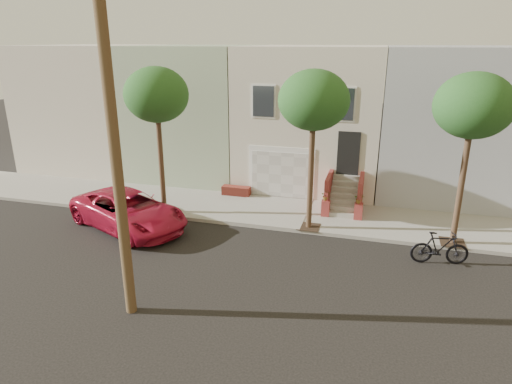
# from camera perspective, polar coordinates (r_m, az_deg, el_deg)

# --- Properties ---
(ground) EXTENTS (90.00, 90.00, 0.00)m
(ground) POSITION_cam_1_polar(r_m,az_deg,el_deg) (15.29, 0.56, -10.19)
(ground) COLOR black
(ground) RESTS_ON ground
(sidewalk) EXTENTS (40.00, 3.70, 0.15)m
(sidewalk) POSITION_cam_1_polar(r_m,az_deg,el_deg) (19.98, 4.56, -2.77)
(sidewalk) COLOR #99968B
(sidewalk) RESTS_ON ground
(house_row) EXTENTS (33.10, 11.70, 7.00)m
(house_row) POSITION_cam_1_polar(r_m,az_deg,el_deg) (24.63, 7.48, 9.89)
(house_row) COLOR #B9AD9D
(house_row) RESTS_ON sidewalk
(tree_left) EXTENTS (2.70, 2.57, 6.30)m
(tree_left) POSITION_cam_1_polar(r_m,az_deg,el_deg) (19.17, -12.63, 11.93)
(tree_left) COLOR #2D2116
(tree_left) RESTS_ON sidewalk
(tree_mid) EXTENTS (2.70, 2.57, 6.30)m
(tree_mid) POSITION_cam_1_polar(r_m,az_deg,el_deg) (17.12, 7.40, 11.44)
(tree_mid) COLOR #2D2116
(tree_mid) RESTS_ON sidewalk
(tree_right) EXTENTS (2.70, 2.57, 6.30)m
(tree_right) POSITION_cam_1_polar(r_m,az_deg,el_deg) (17.22, 26.07, 9.76)
(tree_right) COLOR #2D2116
(tree_right) RESTS_ON sidewalk
(pickup_truck) EXTENTS (6.08, 4.58, 1.53)m
(pickup_truck) POSITION_cam_1_polar(r_m,az_deg,el_deg) (19.11, -16.03, -2.29)
(pickup_truck) COLOR #AB1430
(pickup_truck) RESTS_ON ground
(motorcycle) EXTENTS (2.04, 0.88, 1.18)m
(motorcycle) POSITION_cam_1_polar(r_m,az_deg,el_deg) (16.82, 22.47, -6.64)
(motorcycle) COLOR black
(motorcycle) RESTS_ON ground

